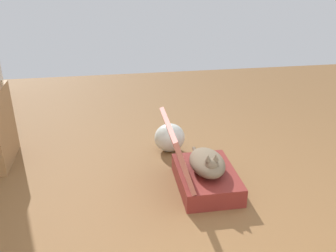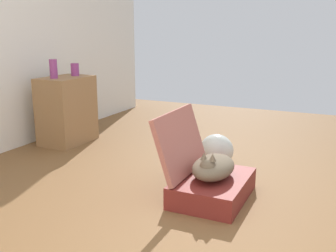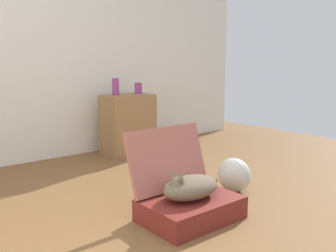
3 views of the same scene
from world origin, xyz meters
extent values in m
plane|color=brown|center=(0.00, 0.00, 0.00)|extent=(7.68, 7.68, 0.00)
cube|color=silver|center=(0.00, 2.26, 1.30)|extent=(6.40, 0.12, 2.60)
cube|color=maroon|center=(0.40, -0.03, 0.08)|extent=(0.66, 0.47, 0.16)
cube|color=#B26356|center=(0.40, 0.22, 0.39)|extent=(0.66, 0.18, 0.46)
ellipsoid|color=brown|center=(0.40, -0.03, 0.23)|extent=(0.44, 0.28, 0.16)
sphere|color=brown|center=(0.28, -0.03, 0.28)|extent=(0.12, 0.12, 0.12)
cone|color=brown|center=(0.28, -0.06, 0.35)|extent=(0.05, 0.05, 0.05)
cone|color=brown|center=(0.28, 0.00, 0.35)|extent=(0.05, 0.05, 0.05)
cylinder|color=brown|center=(0.60, 0.01, 0.20)|extent=(0.20, 0.03, 0.07)
ellipsoid|color=silver|center=(1.08, 0.17, 0.14)|extent=(0.25, 0.30, 0.29)
cube|color=olive|center=(1.12, 1.85, 0.35)|extent=(0.57, 0.39, 0.71)
cylinder|color=#8C387A|center=(0.98, 1.87, 0.80)|extent=(0.08, 0.08, 0.19)
cylinder|color=#8C387A|center=(1.27, 1.83, 0.77)|extent=(0.09, 0.09, 0.13)
camera|label=1|loc=(-2.10, 0.70, 1.74)|focal=39.15mm
camera|label=2|loc=(-2.10, -0.84, 1.17)|focal=41.65mm
camera|label=3|loc=(-1.30, -1.84, 1.09)|focal=40.30mm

